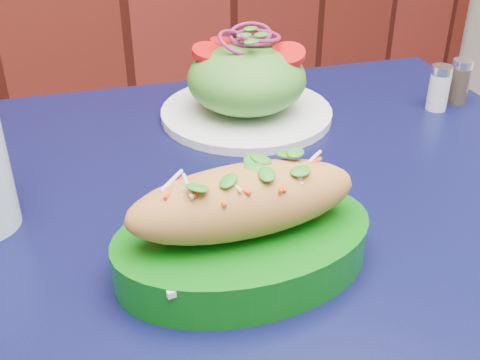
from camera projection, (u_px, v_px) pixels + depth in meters
cafe_table at (278, 272)px, 0.70m from camera, size 1.01×1.01×0.75m
banh_mi_basket at (244, 228)px, 0.55m from camera, size 0.28×0.21×0.11m
salad_plate at (246, 85)px, 0.83m from camera, size 0.24×0.24×0.12m
salt_shaker at (439, 88)px, 0.86m from camera, size 0.03×0.03×0.07m
pepper_shaker at (459, 81)px, 0.89m from camera, size 0.03×0.03×0.07m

